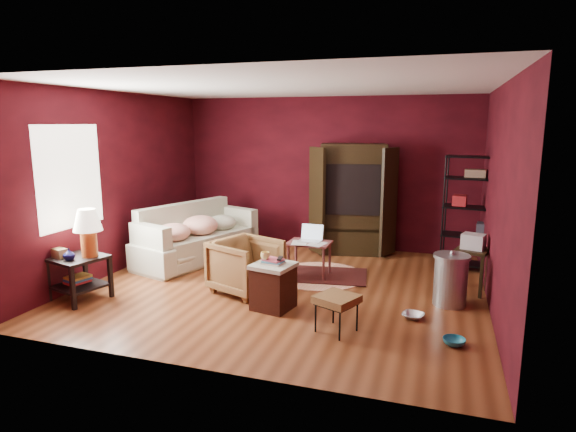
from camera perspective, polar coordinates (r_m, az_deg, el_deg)
name	(u,v)px	position (r m, az deg, el deg)	size (l,w,h in m)	color
room	(281,190)	(6.68, -0.89, 3.08)	(5.54, 5.04, 2.84)	brown
sofa	(197,235)	(8.32, -10.72, -2.28)	(2.26, 0.66, 0.88)	#B9B9A0
armchair	(246,263)	(6.70, -5.01, -5.62)	(0.80, 0.75, 0.82)	black
pet_bowl_steel	(413,308)	(6.07, 14.64, -10.53)	(0.26, 0.06, 0.26)	silver
pet_bowl_turquoise	(454,335)	(5.52, 19.13, -13.13)	(0.24, 0.07, 0.24)	teal
vase	(69,255)	(6.79, -24.52, -4.19)	(0.15, 0.16, 0.15)	#0B0B39
mug	(265,255)	(6.00, -2.72, -4.60)	(0.12, 0.09, 0.12)	#FADA7A
side_table	(83,246)	(6.88, -23.10, -3.25)	(0.76, 0.76, 1.22)	black
sofa_cushions	(196,236)	(8.33, -10.91, -2.32)	(1.49, 2.28, 0.89)	#B9B9A0
hamper	(273,285)	(6.13, -1.75, -8.21)	(0.56, 0.56, 0.67)	#3B170D
footstool	(337,300)	(5.48, 5.80, -9.93)	(0.55, 0.55, 0.43)	black
rug_round	(320,275)	(7.49, 3.75, -7.04)	(1.88, 1.88, 0.01)	white
rug_oriental	(324,275)	(7.49, 4.27, -6.98)	(1.41, 1.04, 0.01)	#521815
laptop_desk	(310,245)	(7.34, 2.57, -3.51)	(0.65, 0.51, 0.79)	brown
tv_armoire	(353,197)	(8.66, 7.67, 2.25)	(1.53, 0.99, 1.97)	black
wire_shelving	(474,208)	(8.09, 21.15, 0.84)	(0.93, 0.49, 1.83)	black
small_stand	(473,249)	(7.08, 21.06, -3.67)	(0.52, 0.52, 0.83)	black
trash_can	(450,280)	(6.58, 18.70, -7.15)	(0.50, 0.50, 0.72)	#ABB0B3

